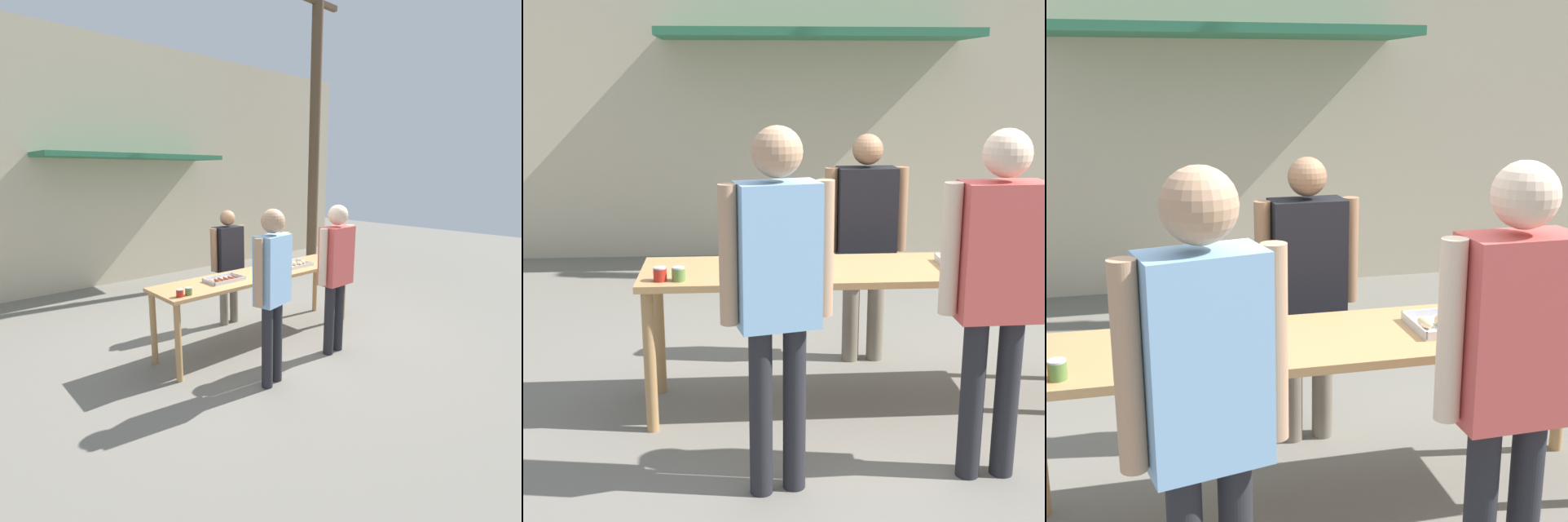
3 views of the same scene
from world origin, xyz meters
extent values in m
plane|color=slate|center=(0.00, 0.00, 0.00)|extent=(24.00, 24.00, 0.00)
cube|color=beige|center=(0.00, 4.00, 2.25)|extent=(12.00, 0.12, 4.50)
cube|color=#2D704C|center=(0.00, 3.45, 2.40)|extent=(3.20, 1.00, 0.08)
cube|color=tan|center=(0.00, 0.00, 0.86)|extent=(2.85, 0.67, 0.04)
cylinder|color=tan|center=(-1.36, -0.27, 0.42)|extent=(0.07, 0.07, 0.84)
cylinder|color=tan|center=(-1.36, 0.27, 0.42)|extent=(0.07, 0.07, 0.84)
cube|color=silver|center=(-0.58, -0.01, 0.89)|extent=(0.44, 0.26, 0.01)
cube|color=silver|center=(-0.58, -0.14, 0.91)|extent=(0.44, 0.01, 0.03)
cube|color=silver|center=(-0.58, 0.11, 0.91)|extent=(0.44, 0.01, 0.03)
cube|color=silver|center=(-0.80, -0.01, 0.91)|extent=(0.01, 0.26, 0.03)
cube|color=silver|center=(-0.37, -0.01, 0.91)|extent=(0.01, 0.26, 0.03)
cylinder|color=#A34C2D|center=(-0.75, -0.02, 0.90)|extent=(0.03, 0.13, 0.02)
cylinder|color=#A34C2D|center=(-0.68, -0.02, 0.91)|extent=(0.03, 0.12, 0.03)
cylinder|color=#A34C2D|center=(-0.61, 0.00, 0.90)|extent=(0.03, 0.13, 0.02)
cylinder|color=#A34C2D|center=(-0.55, -0.02, 0.91)|extent=(0.03, 0.12, 0.03)
cylinder|color=#A34C2D|center=(-0.48, -0.02, 0.91)|extent=(0.03, 0.12, 0.03)
cylinder|color=#A34C2D|center=(-0.41, -0.02, 0.90)|extent=(0.03, 0.13, 0.02)
cube|color=silver|center=(0.59, -0.01, 0.89)|extent=(0.44, 0.32, 0.01)
cube|color=silver|center=(0.59, -0.17, 0.91)|extent=(0.44, 0.01, 0.03)
cube|color=silver|center=(0.59, 0.14, 0.91)|extent=(0.44, 0.01, 0.03)
cube|color=silver|center=(0.37, -0.01, 0.91)|extent=(0.01, 0.32, 0.03)
cube|color=silver|center=(0.81, -0.01, 0.91)|extent=(0.01, 0.32, 0.03)
ellipsoid|color=#D6B77F|center=(0.43, -0.01, 0.92)|extent=(0.07, 0.12, 0.05)
ellipsoid|color=#D6B77F|center=(0.51, -0.01, 0.92)|extent=(0.07, 0.10, 0.05)
ellipsoid|color=#D6B77F|center=(0.59, -0.01, 0.91)|extent=(0.05, 0.10, 0.04)
ellipsoid|color=#D6B77F|center=(0.67, -0.02, 0.91)|extent=(0.06, 0.12, 0.04)
ellipsoid|color=#D6B77F|center=(0.75, -0.02, 0.91)|extent=(0.07, 0.10, 0.04)
cylinder|color=#B22319|center=(-1.29, -0.22, 0.92)|extent=(0.07, 0.07, 0.07)
cylinder|color=#B2B2B7|center=(-1.29, -0.22, 0.96)|extent=(0.07, 0.07, 0.01)
cylinder|color=#567A38|center=(-1.19, -0.22, 0.92)|extent=(0.07, 0.07, 0.07)
cylinder|color=#B2B2B7|center=(-1.19, -0.22, 0.96)|extent=(0.07, 0.07, 0.01)
cylinder|color=#756B5B|center=(-0.05, 0.73, 0.39)|extent=(0.12, 0.12, 0.78)
cylinder|color=#756B5B|center=(0.13, 0.73, 0.39)|extent=(0.12, 0.12, 0.78)
cube|color=black|center=(0.04, 0.73, 1.08)|extent=(0.41, 0.23, 0.61)
sphere|color=#936B4C|center=(0.04, 0.73, 1.51)|extent=(0.21, 0.21, 0.21)
cylinder|color=#936B4C|center=(-0.21, 0.72, 1.10)|extent=(0.09, 0.09, 0.58)
cylinder|color=#936B4C|center=(0.28, 0.74, 1.10)|extent=(0.09, 0.09, 0.58)
cylinder|color=#232328|center=(-0.59, -0.92, 0.43)|extent=(0.11, 0.11, 0.86)
cylinder|color=#232328|center=(-0.76, -0.95, 0.43)|extent=(0.11, 0.11, 0.86)
cube|color=#84B2DB|center=(-0.68, -0.94, 1.20)|extent=(0.41, 0.28, 0.68)
sphere|color=tan|center=(-0.68, -0.94, 1.67)|extent=(0.23, 0.23, 0.23)
cylinder|color=tan|center=(-0.45, -0.89, 1.21)|extent=(0.08, 0.08, 0.64)
cylinder|color=tan|center=(-0.90, -0.99, 1.21)|extent=(0.08, 0.08, 0.64)
cylinder|color=#232328|center=(0.48, -0.87, 0.42)|extent=(0.12, 0.12, 0.85)
cylinder|color=#232328|center=(0.30, -0.87, 0.42)|extent=(0.12, 0.12, 0.85)
cube|color=#C64C47|center=(0.39, -0.87, 1.18)|extent=(0.41, 0.23, 0.67)
sphere|color=beige|center=(0.39, -0.87, 1.65)|extent=(0.23, 0.23, 0.23)
cylinder|color=beige|center=(0.15, -0.87, 1.20)|extent=(0.09, 0.09, 0.64)
camera|label=1|loc=(-3.29, -3.72, 2.12)|focal=28.00mm
camera|label=2|loc=(-0.87, -4.15, 2.00)|focal=50.00mm
camera|label=3|loc=(-0.85, -2.99, 2.03)|focal=50.00mm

